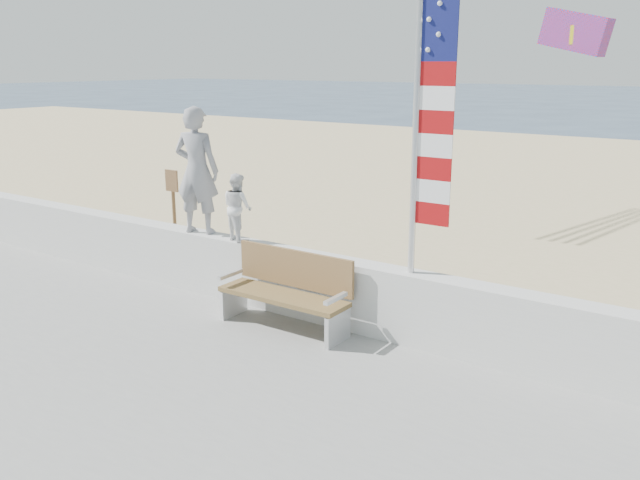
# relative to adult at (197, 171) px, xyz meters

# --- Properties ---
(ground) EXTENTS (220.00, 220.00, 0.00)m
(ground) POSITION_rel_adult_xyz_m (2.13, -2.00, -2.01)
(ground) COLOR #2E445D
(ground) RESTS_ON ground
(sand) EXTENTS (90.00, 40.00, 0.08)m
(sand) POSITION_rel_adult_xyz_m (2.13, 7.00, -1.97)
(sand) COLOR #CBB787
(sand) RESTS_ON ground
(seawall) EXTENTS (30.00, 0.35, 0.90)m
(seawall) POSITION_rel_adult_xyz_m (2.13, 0.00, -1.38)
(seawall) COLOR silver
(seawall) RESTS_ON boardwalk
(adult) EXTENTS (0.78, 0.62, 1.87)m
(adult) POSITION_rel_adult_xyz_m (0.00, 0.00, 0.00)
(adult) COLOR gray
(adult) RESTS_ON seawall
(child) EXTENTS (0.56, 0.50, 0.96)m
(child) POSITION_rel_adult_xyz_m (0.77, 0.00, -0.45)
(child) COLOR white
(child) RESTS_ON seawall
(bench) EXTENTS (1.80, 0.57, 1.00)m
(bench) POSITION_rel_adult_xyz_m (1.98, -0.45, -1.32)
(bench) COLOR brown
(bench) RESTS_ON boardwalk
(flag) EXTENTS (0.50, 0.08, 3.50)m
(flag) POSITION_rel_adult_xyz_m (3.65, -0.00, 0.98)
(flag) COLOR silver
(flag) RESTS_ON seawall
(parafoil_kite) EXTENTS (1.11, 0.48, 0.74)m
(parafoil_kite) POSITION_rel_adult_xyz_m (4.25, 3.78, 1.97)
(parafoil_kite) COLOR red
(parafoil_kite) RESTS_ON ground
(sign) EXTENTS (0.32, 0.07, 1.46)m
(sign) POSITION_rel_adult_xyz_m (-2.64, 1.97, -1.07)
(sign) COLOR brown
(sign) RESTS_ON sand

